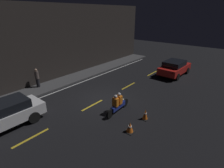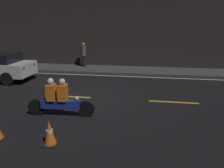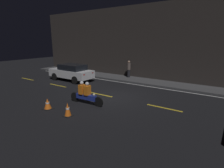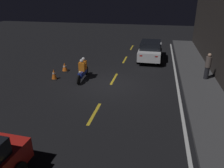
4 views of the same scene
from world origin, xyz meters
name	(u,v)px [view 2 (image 2 of 4)]	position (x,y,z in m)	size (l,w,h in m)	color
ground_plane	(90,98)	(0.00, 0.00, 0.00)	(56.00, 56.00, 0.00)	black
raised_curb	(110,70)	(0.00, 5.24, 0.07)	(28.00, 2.12, 0.15)	#424244
building_front	(113,17)	(0.00, 6.45, 3.44)	(28.00, 0.30, 6.87)	#2D2826
lane_dash_c	(68,96)	(-1.00, 0.00, 0.00)	(2.00, 0.14, 0.01)	gold
lane_dash_d	(174,102)	(3.50, 0.00, 0.00)	(2.00, 0.14, 0.01)	gold
lane_solid_kerb	(106,76)	(0.00, 3.93, 0.00)	(25.20, 0.14, 0.01)	silver
motorcycle	(59,99)	(-0.61, -1.95, 0.63)	(2.35, 0.40, 1.36)	black
traffic_cone_mid	(50,133)	(-0.16, -3.73, 0.34)	(0.42, 0.42, 0.69)	black
pedestrian	(84,55)	(-1.87, 5.68, 0.97)	(0.34, 0.34, 1.63)	black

